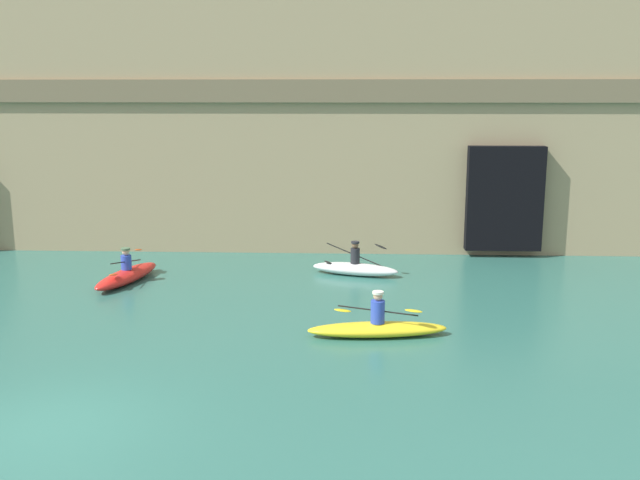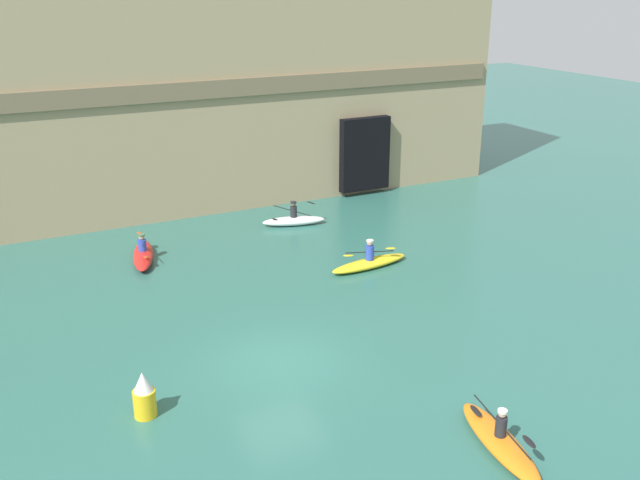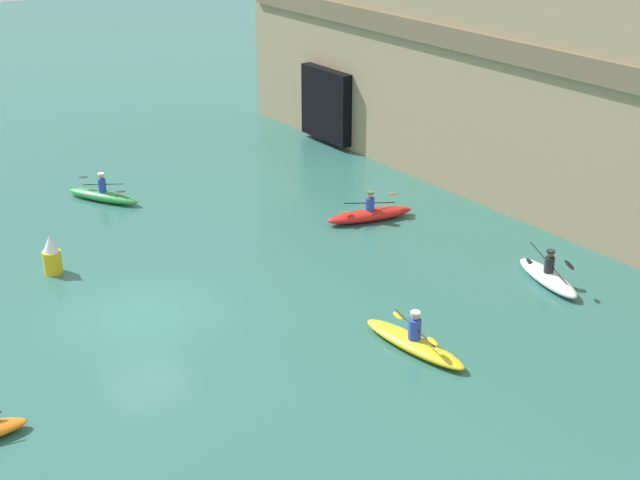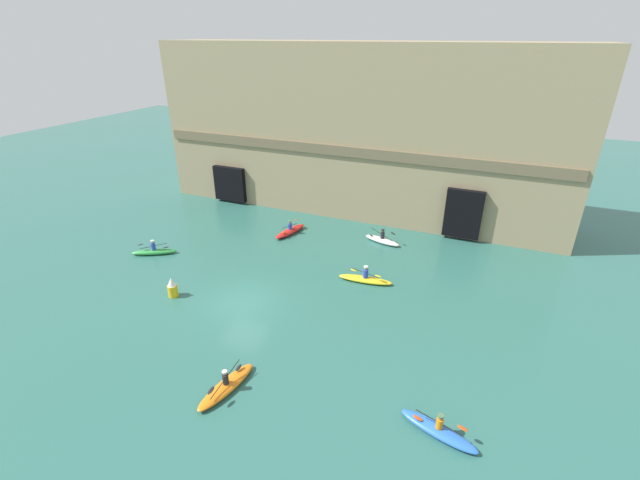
% 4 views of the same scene
% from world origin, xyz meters
% --- Properties ---
extents(ground_plane, '(120.00, 120.00, 0.00)m').
position_xyz_m(ground_plane, '(0.00, 0.00, 0.00)').
color(ground_plane, '#2D665B').
extents(cliff_bluff, '(35.34, 6.64, 14.17)m').
position_xyz_m(cliff_bluff, '(1.28, 17.50, 7.06)').
color(cliff_bluff, '#9E8966').
rests_on(cliff_bluff, ground).
extents(kayak_white, '(3.03, 1.50, 1.15)m').
position_xyz_m(kayak_white, '(5.63, 11.25, 0.24)').
color(kayak_white, white).
rests_on(kayak_white, ground).
extents(kayak_red, '(1.61, 3.47, 1.14)m').
position_xyz_m(kayak_red, '(-1.72, 9.98, 0.25)').
color(kayak_red, red).
rests_on(kayak_red, ground).
extents(kayak_yellow, '(3.59, 1.15, 1.17)m').
position_xyz_m(kayak_yellow, '(6.16, 5.17, 0.23)').
color(kayak_yellow, yellow).
rests_on(kayak_yellow, ground).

